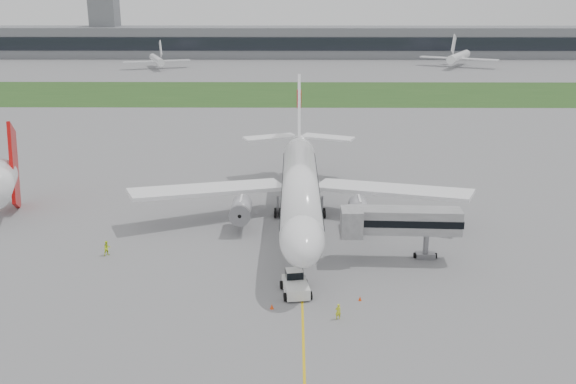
{
  "coord_description": "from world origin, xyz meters",
  "views": [
    {
      "loc": [
        -1.02,
        -80.18,
        31.58
      ],
      "look_at": [
        -1.67,
        2.0,
        5.32
      ],
      "focal_mm": 40.0,
      "sensor_mm": 36.0,
      "label": 1
    }
  ],
  "objects_px": {
    "airliner": "(300,183)",
    "jet_bridge": "(397,221)",
    "pushback_tug": "(295,284)",
    "ground_crew_near": "(338,311)"
  },
  "relations": [
    {
      "from": "jet_bridge",
      "to": "ground_crew_near",
      "type": "height_order",
      "value": "jet_bridge"
    },
    {
      "from": "ground_crew_near",
      "to": "pushback_tug",
      "type": "bearing_deg",
      "value": -70.62
    },
    {
      "from": "pushback_tug",
      "to": "jet_bridge",
      "type": "relative_size",
      "value": 0.33
    },
    {
      "from": "jet_bridge",
      "to": "pushback_tug",
      "type": "bearing_deg",
      "value": -140.73
    },
    {
      "from": "pushback_tug",
      "to": "jet_bridge",
      "type": "height_order",
      "value": "jet_bridge"
    },
    {
      "from": "airliner",
      "to": "ground_crew_near",
      "type": "height_order",
      "value": "airliner"
    },
    {
      "from": "airliner",
      "to": "jet_bridge",
      "type": "xyz_separation_m",
      "value": [
        11.4,
        -13.09,
        -0.74
      ]
    },
    {
      "from": "airliner",
      "to": "pushback_tug",
      "type": "height_order",
      "value": "airliner"
    },
    {
      "from": "jet_bridge",
      "to": "airliner",
      "type": "bearing_deg",
      "value": 133.85
    },
    {
      "from": "ground_crew_near",
      "to": "jet_bridge",
      "type": "bearing_deg",
      "value": -134.8
    }
  ]
}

